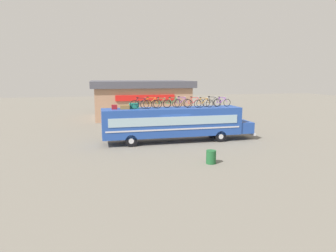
# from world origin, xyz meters

# --- Properties ---
(ground_plane) EXTENTS (120.00, 120.00, 0.00)m
(ground_plane) POSITION_xyz_m (0.00, 0.00, 0.00)
(ground_plane) COLOR slate
(bus) EXTENTS (13.19, 2.41, 2.92)m
(bus) POSITION_xyz_m (0.27, 0.00, 1.70)
(bus) COLOR #23479E
(bus) RESTS_ON ground
(luggage_bag_1) EXTENTS (0.44, 0.33, 0.36)m
(luggage_bag_1) POSITION_xyz_m (-4.82, 0.14, 3.10)
(luggage_bag_1) COLOR maroon
(luggage_bag_1) RESTS_ON bus
(luggage_bag_2) EXTENTS (0.74, 0.45, 0.32)m
(luggage_bag_2) POSITION_xyz_m (-3.98, 0.01, 3.08)
(luggage_bag_2) COLOR olive
(luggage_bag_2) RESTS_ON bus
(luggage_bag_3) EXTENTS (0.76, 0.52, 0.45)m
(luggage_bag_3) POSITION_xyz_m (-3.21, 0.22, 3.14)
(luggage_bag_3) COLOR #1E7F66
(luggage_bag_3) RESTS_ON bus
(rooftop_bicycle_1) EXTENTS (1.82, 0.44, 0.96)m
(rooftop_bicycle_1) POSITION_xyz_m (-2.67, -0.11, 3.31)
(rooftop_bicycle_1) COLOR black
(rooftop_bicycle_1) RESTS_ON bus
(rooftop_bicycle_2) EXTENTS (1.82, 0.44, 0.98)m
(rooftop_bicycle_2) POSITION_xyz_m (-1.82, -0.02, 3.32)
(rooftop_bicycle_2) COLOR black
(rooftop_bicycle_2) RESTS_ON bus
(rooftop_bicycle_3) EXTENTS (1.68, 0.44, 0.91)m
(rooftop_bicycle_3) POSITION_xyz_m (-0.91, 0.24, 3.29)
(rooftop_bicycle_3) COLOR black
(rooftop_bicycle_3) RESTS_ON bus
(rooftop_bicycle_4) EXTENTS (1.67, 0.44, 0.92)m
(rooftop_bicycle_4) POSITION_xyz_m (0.09, 0.20, 3.30)
(rooftop_bicycle_4) COLOR black
(rooftop_bicycle_4) RESTS_ON bus
(rooftop_bicycle_5) EXTENTS (1.68, 0.44, 0.95)m
(rooftop_bicycle_5) POSITION_xyz_m (0.91, 0.36, 3.31)
(rooftop_bicycle_5) COLOR black
(rooftop_bicycle_5) RESTS_ON bus
(rooftop_bicycle_6) EXTENTS (1.80, 0.44, 0.95)m
(rooftop_bicycle_6) POSITION_xyz_m (1.89, -0.16, 3.31)
(rooftop_bicycle_6) COLOR black
(rooftop_bicycle_6) RESTS_ON bus
(rooftop_bicycle_7) EXTENTS (1.74, 0.44, 0.88)m
(rooftop_bicycle_7) POSITION_xyz_m (2.72, -0.19, 3.29)
(rooftop_bicycle_7) COLOR black
(rooftop_bicycle_7) RESTS_ON bus
(rooftop_bicycle_8) EXTENTS (1.78, 0.44, 0.93)m
(rooftop_bicycle_8) POSITION_xyz_m (3.66, 0.26, 3.30)
(rooftop_bicycle_8) COLOR black
(rooftop_bicycle_8) RESTS_ON bus
(rooftop_bicycle_9) EXTENTS (1.65, 0.44, 0.88)m
(rooftop_bicycle_9) POSITION_xyz_m (4.54, 0.12, 3.28)
(rooftop_bicycle_9) COLOR black
(rooftop_bicycle_9) RESTS_ON bus
(roadside_building) EXTENTS (13.15, 9.10, 4.92)m
(roadside_building) POSITION_xyz_m (-0.39, 16.14, 2.52)
(roadside_building) COLOR tan
(roadside_building) RESTS_ON ground
(trash_bin) EXTENTS (0.63, 0.63, 0.87)m
(trash_bin) POSITION_xyz_m (0.86, -6.83, 0.43)
(trash_bin) COLOR #1E592D
(trash_bin) RESTS_ON ground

